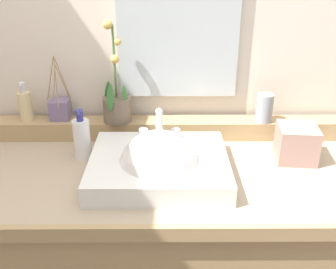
{
  "coord_description": "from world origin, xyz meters",
  "views": [
    {
      "loc": [
        -0.03,
        -1.11,
        1.49
      ],
      "look_at": [
        -0.02,
        -0.01,
        0.97
      ],
      "focal_mm": 41.17,
      "sensor_mm": 36.0,
      "label": 1
    }
  ],
  "objects_px": {
    "potted_plant": "(117,103)",
    "lotion_bottle": "(82,138)",
    "sink_basin": "(159,168)",
    "soap_dispenser": "(25,105)",
    "tumbler_cup": "(265,108)",
    "reed_diffuser": "(60,109)",
    "tissue_box": "(296,143)"
  },
  "relations": [
    {
      "from": "sink_basin",
      "to": "tissue_box",
      "type": "relative_size",
      "value": 3.36
    },
    {
      "from": "lotion_bottle",
      "to": "tissue_box",
      "type": "bearing_deg",
      "value": -0.87
    },
    {
      "from": "sink_basin",
      "to": "tumbler_cup",
      "type": "xyz_separation_m",
      "value": [
        0.39,
        0.28,
        0.09
      ]
    },
    {
      "from": "potted_plant",
      "to": "tumbler_cup",
      "type": "distance_m",
      "value": 0.55
    },
    {
      "from": "soap_dispenser",
      "to": "tissue_box",
      "type": "height_order",
      "value": "soap_dispenser"
    },
    {
      "from": "tumbler_cup",
      "to": "tissue_box",
      "type": "relative_size",
      "value": 0.83
    },
    {
      "from": "potted_plant",
      "to": "lotion_bottle",
      "type": "relative_size",
      "value": 2.09
    },
    {
      "from": "potted_plant",
      "to": "lotion_bottle",
      "type": "distance_m",
      "value": 0.2
    },
    {
      "from": "reed_diffuser",
      "to": "sink_basin",
      "type": "bearing_deg",
      "value": -39.22
    },
    {
      "from": "potted_plant",
      "to": "soap_dispenser",
      "type": "xyz_separation_m",
      "value": [
        -0.35,
        0.01,
        -0.01
      ]
    },
    {
      "from": "potted_plant",
      "to": "lotion_bottle",
      "type": "bearing_deg",
      "value": -122.88
    },
    {
      "from": "reed_diffuser",
      "to": "tissue_box",
      "type": "distance_m",
      "value": 0.88
    },
    {
      "from": "soap_dispenser",
      "to": "lotion_bottle",
      "type": "height_order",
      "value": "soap_dispenser"
    },
    {
      "from": "sink_basin",
      "to": "potted_plant",
      "type": "relative_size",
      "value": 1.17
    },
    {
      "from": "tumbler_cup",
      "to": "reed_diffuser",
      "type": "xyz_separation_m",
      "value": [
        -0.77,
        0.03,
        -0.01
      ]
    },
    {
      "from": "potted_plant",
      "to": "reed_diffuser",
      "type": "bearing_deg",
      "value": 173.5
    },
    {
      "from": "potted_plant",
      "to": "tumbler_cup",
      "type": "height_order",
      "value": "potted_plant"
    },
    {
      "from": "soap_dispenser",
      "to": "sink_basin",
      "type": "bearing_deg",
      "value": -30.38
    },
    {
      "from": "soap_dispenser",
      "to": "potted_plant",
      "type": "bearing_deg",
      "value": -1.8
    },
    {
      "from": "potted_plant",
      "to": "lotion_bottle",
      "type": "height_order",
      "value": "potted_plant"
    },
    {
      "from": "sink_basin",
      "to": "tumbler_cup",
      "type": "bearing_deg",
      "value": 35.53
    },
    {
      "from": "tumbler_cup",
      "to": "lotion_bottle",
      "type": "bearing_deg",
      "value": -166.71
    },
    {
      "from": "lotion_bottle",
      "to": "sink_basin",
      "type": "bearing_deg",
      "value": -25.2
    },
    {
      "from": "tumbler_cup",
      "to": "lotion_bottle",
      "type": "distance_m",
      "value": 0.68
    },
    {
      "from": "sink_basin",
      "to": "tissue_box",
      "type": "distance_m",
      "value": 0.48
    },
    {
      "from": "sink_basin",
      "to": "lotion_bottle",
      "type": "xyz_separation_m",
      "value": [
        -0.27,
        0.12,
        0.05
      ]
    },
    {
      "from": "reed_diffuser",
      "to": "lotion_bottle",
      "type": "distance_m",
      "value": 0.22
    },
    {
      "from": "lotion_bottle",
      "to": "potted_plant",
      "type": "bearing_deg",
      "value": 57.12
    },
    {
      "from": "tumbler_cup",
      "to": "reed_diffuser",
      "type": "height_order",
      "value": "reed_diffuser"
    },
    {
      "from": "sink_basin",
      "to": "lotion_bottle",
      "type": "relative_size",
      "value": 2.44
    },
    {
      "from": "sink_basin",
      "to": "soap_dispenser",
      "type": "xyz_separation_m",
      "value": [
        -0.51,
        0.3,
        0.1
      ]
    },
    {
      "from": "soap_dispenser",
      "to": "reed_diffuser",
      "type": "relative_size",
      "value": 0.61
    }
  ]
}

